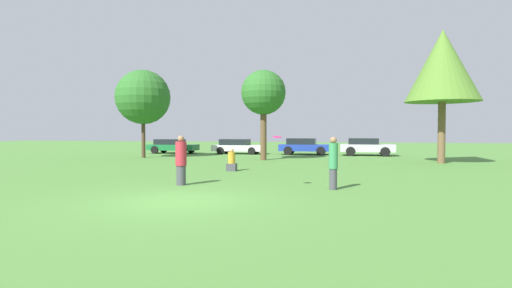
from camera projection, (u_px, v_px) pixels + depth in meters
ground_plane at (177, 201)px, 10.44m from camera, size 120.00×120.00×0.00m
person_thrower at (181, 160)px, 13.50m from camera, size 0.38×0.38×1.71m
person_catcher at (333, 162)px, 12.45m from camera, size 0.29×0.29×1.68m
frisbee at (277, 137)px, 12.74m from camera, size 0.29×0.29×0.08m
bystander_sitting at (232, 161)px, 18.40m from camera, size 0.45×0.38×1.09m
tree_0 at (143, 97)px, 27.69m from camera, size 3.82×3.82×6.18m
tree_1 at (263, 93)px, 25.39m from camera, size 2.89×2.89×5.81m
tree_2 at (443, 66)px, 22.67m from camera, size 4.15×4.15×7.72m
parked_car_green at (172, 146)px, 33.34m from camera, size 4.15×1.89×1.20m
parked_car_white at (237, 146)px, 32.53m from camera, size 4.25×1.93×1.22m
parked_car_blue at (304, 146)px, 31.58m from camera, size 4.14×1.94×1.31m
parked_car_silver at (366, 146)px, 30.20m from camera, size 4.03×2.02×1.34m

